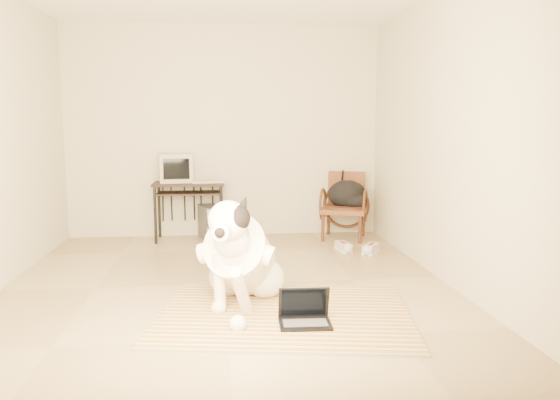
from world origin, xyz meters
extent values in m
plane|color=tan|center=(0.00, 0.00, 0.00)|extent=(4.50, 4.50, 0.00)
plane|color=beige|center=(0.00, 2.25, 1.35)|extent=(4.50, 0.00, 4.50)
plane|color=beige|center=(0.00, -2.25, 1.35)|extent=(4.50, 0.00, 4.50)
plane|color=beige|center=(2.00, 0.00, 1.35)|extent=(0.00, 4.50, 4.50)
cube|color=#B76C1C|center=(0.33, -1.45, 0.01)|extent=(1.92, 0.59, 0.02)
cube|color=#3D792F|center=(0.38, -1.16, 0.01)|extent=(1.92, 0.59, 0.02)
cube|color=#59376E|center=(0.42, -0.88, 0.01)|extent=(1.92, 0.59, 0.02)
cube|color=gold|center=(0.47, -0.59, 0.01)|extent=(1.92, 0.59, 0.02)
cube|color=tan|center=(0.52, -0.30, 0.01)|extent=(1.92, 0.59, 0.02)
sphere|color=white|center=(0.01, -0.36, 0.17)|extent=(0.33, 0.33, 0.33)
sphere|color=white|center=(0.31, -0.45, 0.17)|extent=(0.33, 0.33, 0.33)
ellipsoid|color=white|center=(0.15, -0.41, 0.19)|extent=(0.41, 0.37, 0.33)
ellipsoid|color=white|center=(0.10, -0.60, 0.42)|extent=(0.61, 0.84, 0.71)
cylinder|color=white|center=(0.10, -0.59, 0.42)|extent=(0.65, 0.75, 0.65)
sphere|color=white|center=(0.04, -0.80, 0.58)|extent=(0.28, 0.28, 0.28)
sphere|color=white|center=(0.01, -0.91, 0.75)|extent=(0.30, 0.30, 0.30)
ellipsoid|color=black|center=(0.05, -0.92, 0.77)|extent=(0.23, 0.26, 0.22)
cylinder|color=white|center=(-0.03, -1.03, 0.70)|extent=(0.17, 0.19, 0.13)
sphere|color=black|center=(-0.06, -1.11, 0.70)|extent=(0.07, 0.07, 0.07)
cone|color=black|center=(-0.07, -0.81, 0.87)|extent=(0.16, 0.18, 0.19)
cone|color=black|center=(0.12, -0.87, 0.87)|extent=(0.16, 0.17, 0.19)
torus|color=silver|center=(0.03, -0.82, 0.63)|extent=(0.30, 0.21, 0.24)
cylinder|color=white|center=(-0.07, -0.79, 0.25)|extent=(0.12, 0.16, 0.46)
cylinder|color=white|center=(0.10, -0.97, 0.22)|extent=(0.20, 0.42, 0.46)
sphere|color=white|center=(-0.08, -0.81, 0.06)|extent=(0.12, 0.12, 0.12)
sphere|color=white|center=(0.06, -1.18, 0.06)|extent=(0.12, 0.12, 0.12)
cone|color=black|center=(0.22, -0.13, 0.06)|extent=(0.09, 0.45, 0.12)
cube|color=black|center=(0.54, -1.16, 0.03)|extent=(0.38, 0.27, 0.02)
cube|color=#4A4A4C|center=(0.54, -1.17, 0.04)|extent=(0.32, 0.16, 0.00)
cube|color=black|center=(0.54, -1.07, 0.16)|extent=(0.37, 0.10, 0.24)
cube|color=black|center=(0.54, -1.07, 0.16)|extent=(0.33, 0.08, 0.21)
cube|color=black|center=(-0.45, 1.98, 0.71)|extent=(0.88, 0.49, 0.03)
cube|color=black|center=(-0.45, 1.93, 0.60)|extent=(0.78, 0.39, 0.02)
cylinder|color=black|center=(-0.85, 1.78, 0.35)|extent=(0.03, 0.03, 0.70)
cylinder|color=black|center=(-0.84, 2.18, 0.35)|extent=(0.03, 0.03, 0.70)
cylinder|color=black|center=(-0.05, 1.77, 0.35)|extent=(0.03, 0.03, 0.70)
cylinder|color=black|center=(-0.05, 2.18, 0.35)|extent=(0.03, 0.03, 0.70)
cube|color=tan|center=(-0.61, 2.06, 0.91)|extent=(0.44, 0.42, 0.36)
cube|color=black|center=(-0.59, 1.87, 0.91)|extent=(0.31, 0.05, 0.25)
cube|color=tan|center=(-0.21, 1.90, 0.74)|extent=(0.42, 0.19, 0.03)
cube|color=#4A4A4C|center=(-0.20, 1.98, 0.21)|extent=(0.31, 0.49, 0.43)
cube|color=silver|center=(-0.13, 1.76, 0.21)|extent=(0.18, 0.06, 0.41)
cube|color=brown|center=(1.49, 1.82, 0.37)|extent=(0.70, 0.69, 0.06)
cylinder|color=#33190D|center=(1.49, 1.82, 0.41)|extent=(0.52, 0.52, 0.04)
cube|color=brown|center=(1.58, 2.05, 0.63)|extent=(0.46, 0.20, 0.42)
cylinder|color=#33190D|center=(1.20, 1.68, 0.17)|extent=(0.04, 0.04, 0.34)
cylinder|color=#33190D|center=(1.35, 2.11, 0.17)|extent=(0.04, 0.04, 0.34)
cylinder|color=#33190D|center=(1.63, 1.53, 0.17)|extent=(0.04, 0.04, 0.34)
cylinder|color=#33190D|center=(1.79, 1.96, 0.17)|extent=(0.04, 0.04, 0.34)
ellipsoid|color=black|center=(1.54, 1.88, 0.57)|extent=(0.49, 0.40, 0.36)
ellipsoid|color=black|center=(1.62, 1.77, 0.49)|extent=(0.30, 0.25, 0.21)
cube|color=white|center=(1.35, 1.17, 0.01)|extent=(0.16, 0.30, 0.03)
cube|color=#9C9DA2|center=(1.35, 1.17, 0.05)|extent=(0.16, 0.29, 0.09)
cube|color=maroon|center=(1.35, 1.17, 0.09)|extent=(0.07, 0.15, 0.02)
cube|color=white|center=(1.63, 1.03, 0.01)|extent=(0.26, 0.31, 0.03)
cube|color=#9C9DA2|center=(1.63, 1.03, 0.05)|extent=(0.25, 0.30, 0.09)
cube|color=maroon|center=(1.63, 1.03, 0.09)|extent=(0.12, 0.15, 0.02)
camera|label=1|loc=(-0.04, -4.87, 1.46)|focal=35.00mm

